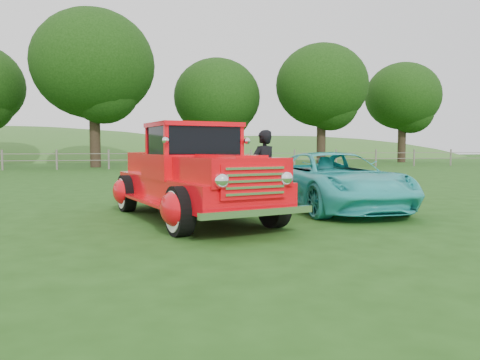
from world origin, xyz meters
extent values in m
plane|color=#1F4813|center=(0.00, 0.00, 0.00)|extent=(140.00, 140.00, 0.00)
ellipsoid|color=#3A6926|center=(-18.00, 58.00, -4.95)|extent=(84.00, 60.00, 18.00)
ellipsoid|color=#3A6926|center=(20.00, 62.00, -3.85)|extent=(72.00, 52.00, 14.00)
cube|color=slate|center=(0.00, 22.00, 0.55)|extent=(48.00, 0.04, 0.04)
cube|color=slate|center=(0.00, 22.00, 0.95)|extent=(48.00, 0.04, 0.04)
cylinder|color=black|center=(-4.00, 25.00, 2.42)|extent=(0.70, 0.70, 4.84)
ellipsoid|color=black|center=(-4.00, 25.00, 6.82)|extent=(8.00, 8.00, 7.20)
cylinder|color=black|center=(5.00, 29.00, 1.87)|extent=(0.70, 0.70, 3.74)
ellipsoid|color=black|center=(5.00, 29.00, 5.27)|extent=(6.80, 6.80, 6.12)
cylinder|color=black|center=(13.00, 27.00, 2.20)|extent=(0.70, 0.70, 4.40)
ellipsoid|color=black|center=(13.00, 27.00, 6.20)|extent=(7.20, 7.20, 6.48)
cylinder|color=black|center=(22.00, 30.00, 2.09)|extent=(0.70, 0.70, 4.18)
ellipsoid|color=black|center=(22.00, 30.00, 5.89)|extent=(6.60, 6.60, 5.94)
cylinder|color=black|center=(-0.91, -0.73, 0.38)|extent=(0.43, 0.80, 0.76)
cylinder|color=black|center=(0.69, -0.30, 0.38)|extent=(0.43, 0.80, 0.76)
cylinder|color=black|center=(-1.71, 2.27, 0.38)|extent=(0.43, 0.80, 0.76)
cylinder|color=black|center=(-0.11, 2.70, 0.38)|extent=(0.43, 0.80, 0.76)
cube|color=red|center=(-0.51, 0.99, 0.58)|extent=(2.70, 4.85, 0.44)
ellipsoid|color=red|center=(-0.98, -0.74, 0.42)|extent=(0.60, 0.83, 0.54)
ellipsoid|color=red|center=(0.76, -0.28, 0.42)|extent=(0.60, 0.83, 0.54)
ellipsoid|color=red|center=(-1.78, 2.25, 0.42)|extent=(0.60, 0.83, 0.54)
ellipsoid|color=red|center=(-0.04, 2.72, 0.42)|extent=(0.60, 0.83, 0.54)
cube|color=red|center=(-0.11, -0.51, 0.97)|extent=(1.70, 1.89, 0.42)
cube|color=red|center=(-0.49, 0.89, 0.99)|extent=(1.89, 1.72, 0.44)
cube|color=black|center=(-0.49, 0.89, 1.46)|extent=(1.68, 1.46, 0.50)
cube|color=red|center=(-0.49, 0.89, 1.74)|extent=(1.78, 1.57, 0.08)
cube|color=red|center=(-0.86, 2.29, 0.95)|extent=(1.64, 2.19, 0.45)
cube|color=white|center=(0.10, -1.29, 0.85)|extent=(1.05, 0.37, 0.50)
cube|color=white|center=(0.12, -1.39, 0.42)|extent=(1.77, 0.56, 0.10)
cube|color=white|center=(-1.14, 3.32, 0.42)|extent=(1.68, 0.54, 0.10)
imported|color=#30C2C0|center=(2.61, 1.63, 0.62)|extent=(2.17, 4.49, 1.23)
imported|color=black|center=(1.16, 1.97, 0.85)|extent=(0.74, 0.63, 1.71)
camera|label=1|loc=(-1.59, -7.69, 1.33)|focal=35.00mm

